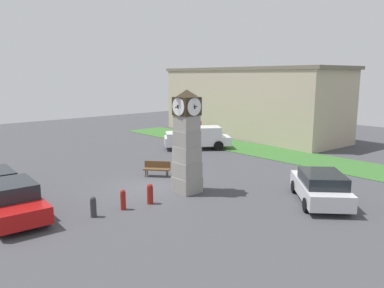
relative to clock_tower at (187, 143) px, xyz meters
The scene contains 12 objects.
ground_plane 3.39m from the clock_tower, 152.54° to the right, with size 69.10×69.10×0.00m, color #424247.
clock_tower is the anchor object (origin of this frame).
bollard_near_tower 5.73m from the clock_tower, 90.48° to the right, with size 0.26×0.26×0.92m.
bollard_mid_row 4.43m from the clock_tower, 89.52° to the right, with size 0.24×0.24×0.94m.
bollard_far_row 3.27m from the clock_tower, 85.42° to the right, with size 0.29×0.29×0.98m.
car_by_building 8.43m from the clock_tower, 104.61° to the right, with size 4.40×2.35×1.59m.
car_far_lot 6.85m from the clock_tower, 33.33° to the left, with size 4.55×4.63×1.54m.
pickup_truck 11.79m from the clock_tower, 134.52° to the left, with size 4.66×5.50×1.85m.
bench 4.18m from the clock_tower, 168.86° to the left, with size 1.56×1.44×0.90m.
pedestrian_near_bench 19.09m from the clock_tower, 134.98° to the left, with size 0.44×0.46×1.66m.
warehouse_blue_far 20.35m from the clock_tower, 120.69° to the left, with size 20.79×8.06×6.80m.
grass_verge_far 11.94m from the clock_tower, 90.22° to the left, with size 41.46×4.39×0.04m, color #386B2D.
Camera 1 is at (16.14, -11.40, 6.02)m, focal length 35.00 mm.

